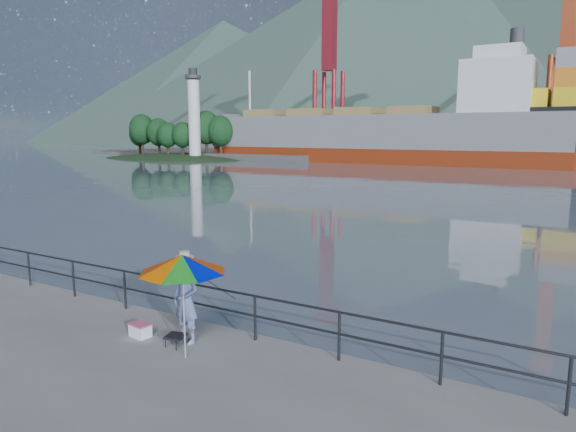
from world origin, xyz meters
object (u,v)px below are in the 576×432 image
object	(u,v)px
bulk_carrier	(386,135)
fisherman	(186,300)
beach_umbrella	(182,264)
cooler_bag	(140,331)

from	to	relation	value
bulk_carrier	fisherman	bearing A→B (deg)	-73.82
bulk_carrier	beach_umbrella	bearing A→B (deg)	-73.58
cooler_bag	fisherman	bearing A→B (deg)	24.03
cooler_bag	bulk_carrier	distance (m)	71.46
fisherman	cooler_bag	xyz separation A→B (m)	(-1.09, -0.31, -0.80)
fisherman	cooler_bag	size ratio (longest dim) A/B	4.07
fisherman	beach_umbrella	distance (m)	1.30
fisherman	bulk_carrier	world-z (taller)	bulk_carrier
beach_umbrella	cooler_bag	distance (m)	2.44
bulk_carrier	cooler_bag	bearing A→B (deg)	-74.73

